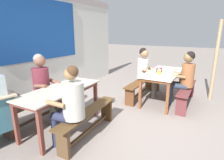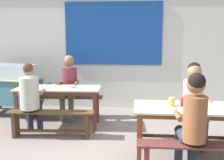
{
  "view_description": "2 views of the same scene",
  "coord_description": "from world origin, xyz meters",
  "px_view_note": "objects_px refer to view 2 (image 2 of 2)",
  "views": [
    {
      "loc": [
        -3.19,
        -1.28,
        1.77
      ],
      "look_at": [
        -0.05,
        0.54,
        0.78
      ],
      "focal_mm": 28.54,
      "sensor_mm": 36.0,
      "label": 1
    },
    {
      "loc": [
        0.48,
        -3.98,
        1.77
      ],
      "look_at": [
        0.04,
        0.92,
        0.96
      ],
      "focal_mm": 43.38,
      "sensor_mm": 36.0,
      "label": 2
    }
  ],
  "objects_px": {
    "dining_table_near": "(194,112)",
    "person_left_back_turned": "(30,95)",
    "bench_far_back": "(65,103)",
    "tissue_box": "(186,101)",
    "bench_near_back": "(185,125)",
    "soup_bowl": "(70,86)",
    "person_near_front": "(193,118)",
    "condiment_jar": "(172,102)",
    "bench_near_front": "(203,157)",
    "person_center_facing": "(69,83)",
    "dining_table_far": "(58,92)",
    "bench_far_front": "(51,121)",
    "food_cart": "(7,85)",
    "person_right_near_table": "(194,98)"
  },
  "relations": [
    {
      "from": "person_left_back_turned",
      "to": "bench_far_front",
      "type": "bearing_deg",
      "value": -6.98
    },
    {
      "from": "dining_table_near",
      "to": "tissue_box",
      "type": "distance_m",
      "value": 0.19
    },
    {
      "from": "bench_far_front",
      "to": "condiment_jar",
      "type": "relative_size",
      "value": 12.14
    },
    {
      "from": "bench_near_front",
      "to": "person_left_back_turned",
      "type": "relative_size",
      "value": 1.22
    },
    {
      "from": "person_center_facing",
      "to": "soup_bowl",
      "type": "bearing_deg",
      "value": -72.91
    },
    {
      "from": "bench_near_front",
      "to": "condiment_jar",
      "type": "bearing_deg",
      "value": 117.13
    },
    {
      "from": "bench_near_back",
      "to": "food_cart",
      "type": "bearing_deg",
      "value": 160.01
    },
    {
      "from": "person_right_near_table",
      "to": "food_cart",
      "type": "bearing_deg",
      "value": 159.64
    },
    {
      "from": "person_left_back_turned",
      "to": "bench_far_back",
      "type": "bearing_deg",
      "value": 74.62
    },
    {
      "from": "dining_table_near",
      "to": "bench_far_back",
      "type": "xyz_separation_m",
      "value": [
        -2.35,
        1.85,
        -0.38
      ]
    },
    {
      "from": "person_near_front",
      "to": "person_right_near_table",
      "type": "bearing_deg",
      "value": 77.56
    },
    {
      "from": "bench_far_front",
      "to": "person_right_near_table",
      "type": "relative_size",
      "value": 1.12
    },
    {
      "from": "dining_table_near",
      "to": "person_left_back_turned",
      "type": "xyz_separation_m",
      "value": [
        -2.67,
        0.71,
        0.04
      ]
    },
    {
      "from": "bench_far_front",
      "to": "bench_far_back",
      "type": "bearing_deg",
      "value": 92.57
    },
    {
      "from": "bench_far_front",
      "to": "person_right_near_table",
      "type": "xyz_separation_m",
      "value": [
        2.4,
        -0.13,
        0.48
      ]
    },
    {
      "from": "dining_table_far",
      "to": "person_right_near_table",
      "type": "xyz_separation_m",
      "value": [
        2.43,
        -0.73,
        0.09
      ]
    },
    {
      "from": "bench_near_back",
      "to": "person_near_front",
      "type": "bearing_deg",
      "value": -96.48
    },
    {
      "from": "food_cart",
      "to": "soup_bowl",
      "type": "xyz_separation_m",
      "value": [
        1.6,
        -0.66,
        0.13
      ]
    },
    {
      "from": "tissue_box",
      "to": "person_center_facing",
      "type": "bearing_deg",
      "value": 141.63
    },
    {
      "from": "bench_far_back",
      "to": "soup_bowl",
      "type": "distance_m",
      "value": 0.8
    },
    {
      "from": "bench_near_back",
      "to": "condiment_jar",
      "type": "height_order",
      "value": "condiment_jar"
    },
    {
      "from": "tissue_box",
      "to": "person_near_front",
      "type": "bearing_deg",
      "value": -91.97
    },
    {
      "from": "condiment_jar",
      "to": "person_center_facing",
      "type": "bearing_deg",
      "value": 137.63
    },
    {
      "from": "dining_table_far",
      "to": "tissue_box",
      "type": "height_order",
      "value": "tissue_box"
    },
    {
      "from": "dining_table_near",
      "to": "person_right_near_table",
      "type": "distance_m",
      "value": 0.54
    },
    {
      "from": "person_left_back_turned",
      "to": "condiment_jar",
      "type": "xyz_separation_m",
      "value": [
        2.35,
        -0.68,
        0.09
      ]
    },
    {
      "from": "bench_far_back",
      "to": "food_cart",
      "type": "xyz_separation_m",
      "value": [
        -1.34,
        0.09,
        0.36
      ]
    },
    {
      "from": "bench_near_back",
      "to": "soup_bowl",
      "type": "height_order",
      "value": "soup_bowl"
    },
    {
      "from": "bench_far_back",
      "to": "condiment_jar",
      "type": "relative_size",
      "value": 13.02
    },
    {
      "from": "person_near_front",
      "to": "tissue_box",
      "type": "height_order",
      "value": "person_near_front"
    },
    {
      "from": "person_left_back_turned",
      "to": "person_center_facing",
      "type": "xyz_separation_m",
      "value": [
        0.42,
        1.08,
        0.03
      ]
    },
    {
      "from": "bench_far_back",
      "to": "soup_bowl",
      "type": "bearing_deg",
      "value": -65.29
    },
    {
      "from": "dining_table_near",
      "to": "bench_near_front",
      "type": "xyz_separation_m",
      "value": [
        0.0,
        -0.59,
        -0.39
      ]
    },
    {
      "from": "dining_table_near",
      "to": "bench_far_back",
      "type": "height_order",
      "value": "dining_table_near"
    },
    {
      "from": "dining_table_far",
      "to": "condiment_jar",
      "type": "distance_m",
      "value": 2.36
    },
    {
      "from": "bench_near_back",
      "to": "person_left_back_turned",
      "type": "bearing_deg",
      "value": 177.56
    },
    {
      "from": "bench_near_front",
      "to": "person_near_front",
      "type": "relative_size",
      "value": 1.19
    },
    {
      "from": "condiment_jar",
      "to": "soup_bowl",
      "type": "xyz_separation_m",
      "value": [
        -1.77,
        1.25,
        -0.04
      ]
    },
    {
      "from": "condiment_jar",
      "to": "bench_near_front",
      "type": "bearing_deg",
      "value": -62.87
    },
    {
      "from": "person_near_front",
      "to": "bench_far_front",
      "type": "bearing_deg",
      "value": 151.53
    },
    {
      "from": "bench_near_back",
      "to": "person_near_front",
      "type": "relative_size",
      "value": 1.28
    },
    {
      "from": "person_left_back_turned",
      "to": "soup_bowl",
      "type": "distance_m",
      "value": 0.81
    },
    {
      "from": "dining_table_near",
      "to": "bench_near_front",
      "type": "height_order",
      "value": "dining_table_near"
    },
    {
      "from": "bench_far_back",
      "to": "tissue_box",
      "type": "relative_size",
      "value": 11.21
    },
    {
      "from": "dining_table_far",
      "to": "bench_far_back",
      "type": "distance_m",
      "value": 0.7
    },
    {
      "from": "food_cart",
      "to": "soup_bowl",
      "type": "distance_m",
      "value": 1.74
    },
    {
      "from": "food_cart",
      "to": "condiment_jar",
      "type": "bearing_deg",
      "value": -29.51
    },
    {
      "from": "dining_table_near",
      "to": "bench_near_back",
      "type": "xyz_separation_m",
      "value": [
        -0.0,
        0.59,
        -0.38
      ]
    },
    {
      "from": "person_near_front",
      "to": "person_right_near_table",
      "type": "height_order",
      "value": "person_right_near_table"
    },
    {
      "from": "soup_bowl",
      "to": "dining_table_far",
      "type": "bearing_deg",
      "value": -175.8
    }
  ]
}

